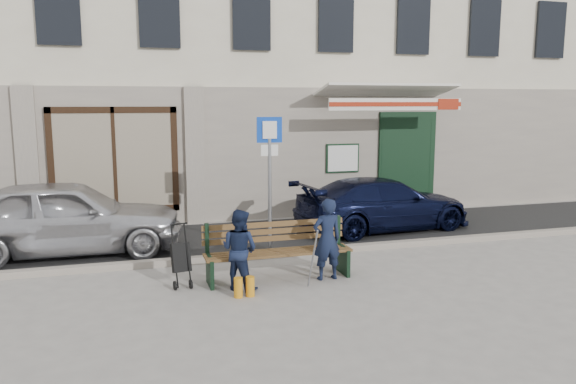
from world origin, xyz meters
name	(u,v)px	position (x,y,z in m)	size (l,w,h in m)	color
ground	(321,280)	(0.00, 0.00, 0.00)	(80.00, 80.00, 0.00)	#9E9991
asphalt_lane	(273,236)	(0.00, 3.10, 0.01)	(60.00, 3.20, 0.01)	#282828
curb	(294,252)	(0.00, 1.50, 0.06)	(60.00, 0.18, 0.12)	#9E9384
building	(225,28)	(0.01, 8.45, 4.97)	(20.00, 8.27, 10.00)	beige
car_silver	(66,217)	(-4.09, 2.79, 0.72)	(1.71, 4.25, 1.45)	silver
car_navy	(383,204)	(2.55, 3.02, 0.59)	(1.65, 4.07, 1.18)	black
parking_sign	(270,163)	(-0.37, 1.91, 1.72)	(0.48, 0.08, 2.58)	gray
bench	(276,252)	(-0.71, 0.22, 0.46)	(2.40, 1.17, 0.98)	brown
man	(327,239)	(0.09, 0.00, 0.67)	(0.49, 0.32, 1.33)	#121A32
woman	(239,249)	(-1.36, -0.07, 0.63)	(0.61, 0.47, 1.25)	#151F3B
stroller	(181,259)	(-2.21, 0.33, 0.43)	(0.32, 0.43, 0.98)	black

